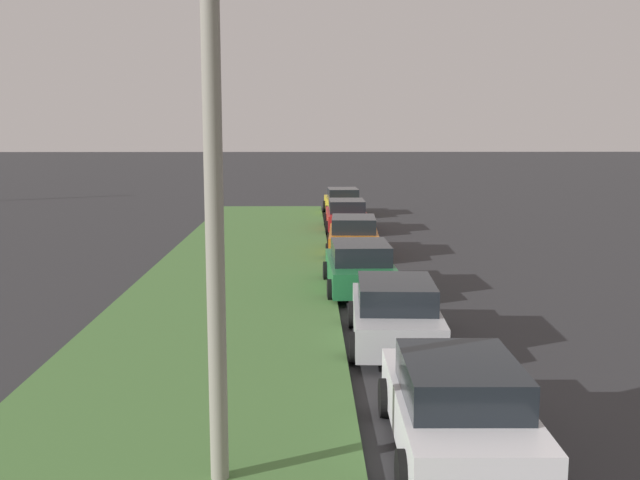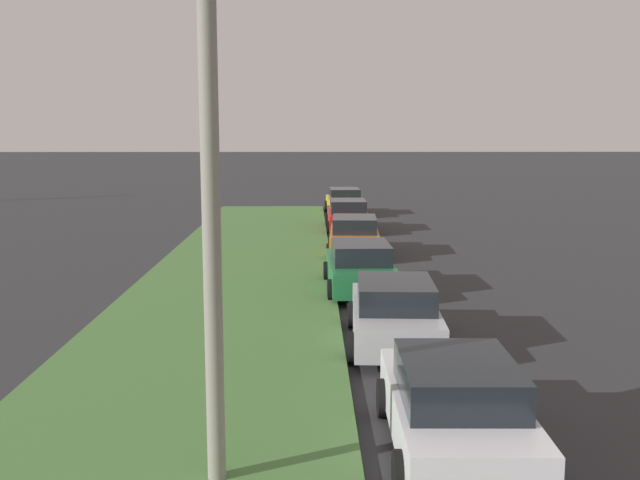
% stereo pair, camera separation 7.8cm
% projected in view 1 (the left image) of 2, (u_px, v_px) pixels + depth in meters
% --- Properties ---
extents(grass_median, '(60.00, 6.00, 0.12)m').
position_uv_depth(grass_median, '(195.00, 369.00, 14.27)').
color(grass_median, '#477238').
rests_on(grass_median, ground).
extents(parked_car_white, '(4.33, 2.07, 1.47)m').
position_uv_depth(parked_car_white, '(457.00, 407.00, 10.60)').
color(parked_car_white, silver).
rests_on(parked_car_white, ground).
extents(parked_car_silver, '(4.38, 2.18, 1.47)m').
position_uv_depth(parked_car_silver, '(395.00, 313.00, 16.01)').
color(parked_car_silver, '#B2B5BA').
rests_on(parked_car_silver, ground).
extents(parked_car_green, '(4.34, 2.09, 1.47)m').
position_uv_depth(parked_car_green, '(360.00, 267.00, 21.29)').
color(parked_car_green, '#1E6B38').
rests_on(parked_car_green, ground).
extents(parked_car_orange, '(4.38, 2.18, 1.47)m').
position_uv_depth(parked_car_orange, '(353.00, 236.00, 27.50)').
color(parked_car_orange, orange).
rests_on(parked_car_orange, ground).
extents(parked_car_red, '(4.30, 2.02, 1.47)m').
position_uv_depth(parked_car_red, '(346.00, 216.00, 34.03)').
color(parked_car_red, red).
rests_on(parked_car_red, ground).
extents(parked_car_yellow, '(4.36, 2.13, 1.47)m').
position_uv_depth(parked_car_yellow, '(343.00, 202.00, 40.57)').
color(parked_car_yellow, gold).
rests_on(parked_car_yellow, ground).
extents(streetlight, '(0.50, 2.88, 7.50)m').
position_uv_depth(streetlight, '(241.00, 155.00, 9.06)').
color(streetlight, gray).
rests_on(streetlight, ground).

